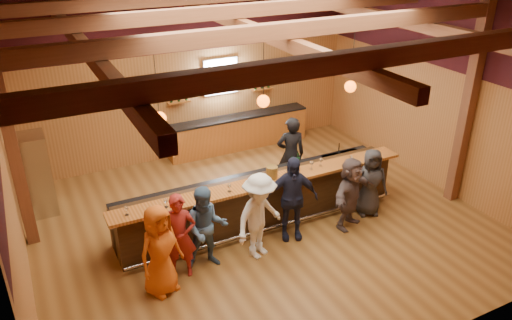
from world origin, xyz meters
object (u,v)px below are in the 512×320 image
object	(u,v)px
stainless_fridge	(34,175)
customer_navy	(291,198)
customer_redvest	(180,236)
ice_bucket	(272,172)
customer_white	(259,216)
bottle_a	(291,165)
customer_orange	(160,250)
bar_counter	(260,198)
customer_denim	(206,228)
bartender	(291,154)
customer_dark	(370,182)
back_bar_cabinet	(239,132)
customer_brown	(350,193)

from	to	relation	value
stainless_fridge	customer_navy	xyz separation A→B (m)	(4.38, -3.27, -0.02)
customer_redvest	ice_bucket	distance (m)	2.32
customer_white	bottle_a	world-z (taller)	customer_white
customer_orange	bar_counter	bearing A→B (deg)	4.27
customer_orange	stainless_fridge	bearing A→B (deg)	91.70
customer_denim	customer_white	bearing A→B (deg)	5.89
bartender	customer_dark	bearing A→B (deg)	136.07
back_bar_cabinet	customer_denim	size ratio (longest dim) A/B	2.48
customer_orange	bottle_a	bearing A→B (deg)	-3.24
customer_orange	customer_brown	world-z (taller)	customer_orange
bar_counter	customer_denim	distance (m)	1.84
customer_redvest	customer_dark	bearing A→B (deg)	23.95
bartender	bottle_a	size ratio (longest dim) A/B	5.79
ice_bucket	bottle_a	world-z (taller)	bottle_a
customer_orange	customer_white	distance (m)	1.93
stainless_fridge	customer_brown	xyz separation A→B (m)	(5.65, -3.47, -0.13)
stainless_fridge	bar_counter	bearing A→B (deg)	-30.76
bar_counter	bottle_a	world-z (taller)	bottle_a
customer_white	ice_bucket	distance (m)	1.13
customer_orange	bartender	distance (m)	4.29
customer_white	customer_dark	bearing A→B (deg)	-16.54
back_bar_cabinet	customer_dark	world-z (taller)	customer_dark
bar_counter	bartender	bearing A→B (deg)	35.08
customer_navy	back_bar_cabinet	bearing A→B (deg)	98.93
back_bar_cabinet	stainless_fridge	bearing A→B (deg)	-168.07
stainless_fridge	customer_navy	size ratio (longest dim) A/B	1.02
stainless_fridge	customer_white	world-z (taller)	stainless_fridge
bartender	back_bar_cabinet	bearing A→B (deg)	-72.77
back_bar_cabinet	customer_orange	world-z (taller)	customer_orange
customer_orange	customer_redvest	world-z (taller)	customer_orange
bar_counter	customer_redvest	xyz separation A→B (m)	(-2.06, -0.95, 0.28)
back_bar_cabinet	customer_denim	distance (m)	5.29
bartender	ice_bucket	bearing A→B (deg)	61.76
customer_orange	customer_white	world-z (taller)	customer_white
customer_denim	customer_white	xyz separation A→B (m)	(0.98, -0.15, 0.05)
customer_navy	customer_redvest	bearing A→B (deg)	-156.12
customer_white	customer_dark	xyz separation A→B (m)	(2.79, 0.28, -0.11)
back_bar_cabinet	stainless_fridge	size ratio (longest dim) A/B	2.22
bar_counter	customer_navy	distance (m)	0.94
back_bar_cabinet	stainless_fridge	world-z (taller)	stainless_fridge
customer_redvest	bottle_a	xyz separation A→B (m)	(2.70, 0.78, 0.43)
bar_counter	stainless_fridge	xyz separation A→B (m)	(-4.12, 2.45, 0.38)
customer_orange	customer_denim	size ratio (longest dim) A/B	1.02
customer_redvest	customer_brown	bearing A→B (deg)	20.95
stainless_fridge	ice_bucket	world-z (taller)	stainless_fridge
customer_brown	ice_bucket	xyz separation A→B (m)	(-1.41, 0.74, 0.46)
customer_denim	customer_dark	world-z (taller)	customer_denim
customer_redvest	customer_white	size ratio (longest dim) A/B	0.93
customer_redvest	bar_counter	bearing A→B (deg)	46.79
back_bar_cabinet	customer_white	distance (m)	5.00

